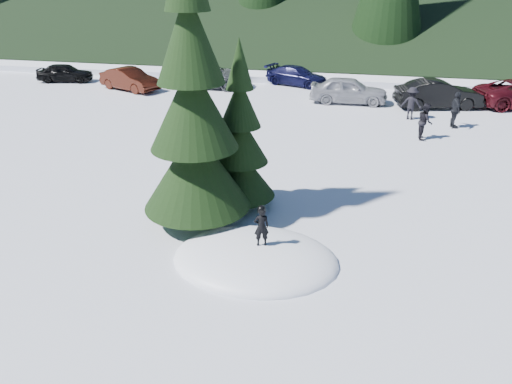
% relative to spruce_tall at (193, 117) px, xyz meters
% --- Properties ---
extents(ground, '(200.00, 200.00, 0.00)m').
position_rel_spruce_tall_xyz_m(ground, '(2.20, -1.80, -3.32)').
color(ground, white).
rests_on(ground, ground).
extents(snow_mound, '(4.48, 3.52, 0.96)m').
position_rel_spruce_tall_xyz_m(snow_mound, '(2.20, -1.80, -3.32)').
color(snow_mound, white).
rests_on(snow_mound, ground).
extents(spruce_tall, '(3.20, 3.20, 8.60)m').
position_rel_spruce_tall_xyz_m(spruce_tall, '(0.00, 0.00, 0.00)').
color(spruce_tall, black).
rests_on(spruce_tall, ground).
extents(spruce_short, '(2.20, 2.20, 5.37)m').
position_rel_spruce_tall_xyz_m(spruce_short, '(1.00, 1.40, -1.22)').
color(spruce_short, black).
rests_on(spruce_short, ground).
extents(child_skier, '(0.46, 0.38, 1.08)m').
position_rel_spruce_tall_xyz_m(child_skier, '(2.35, -1.76, -2.30)').
color(child_skier, black).
rests_on(child_skier, snow_mound).
extents(adult_0, '(0.67, 0.83, 1.64)m').
position_rel_spruce_tall_xyz_m(adult_0, '(7.41, 10.06, -2.50)').
color(adult_0, black).
rests_on(adult_0, ground).
extents(adult_1, '(0.63, 1.10, 1.77)m').
position_rel_spruce_tall_xyz_m(adult_1, '(8.99, 12.19, -2.44)').
color(adult_1, black).
rests_on(adult_1, ground).
extents(adult_2, '(1.17, 0.81, 1.66)m').
position_rel_spruce_tall_xyz_m(adult_2, '(7.00, 13.31, -2.49)').
color(adult_2, black).
rests_on(adult_2, ground).
extents(car_0, '(3.88, 2.18, 1.25)m').
position_rel_spruce_tall_xyz_m(car_0, '(-15.57, 17.79, -2.70)').
color(car_0, black).
rests_on(car_0, ground).
extents(car_1, '(4.43, 2.97, 1.38)m').
position_rel_spruce_tall_xyz_m(car_1, '(-10.11, 16.40, -2.63)').
color(car_1, '#341209').
rests_on(car_1, ground).
extents(car_2, '(5.38, 2.53, 1.49)m').
position_rel_spruce_tall_xyz_m(car_2, '(-5.48, 18.36, -2.58)').
color(car_2, '#4C4F53').
rests_on(car_2, ground).
extents(car_3, '(4.61, 3.10, 1.24)m').
position_rel_spruce_tall_xyz_m(car_3, '(0.09, 20.14, -2.70)').
color(car_3, black).
rests_on(car_3, ground).
extents(car_4, '(4.43, 1.86, 1.50)m').
position_rel_spruce_tall_xyz_m(car_4, '(3.69, 16.05, -2.57)').
color(car_4, '#94959C').
rests_on(car_4, ground).
extents(car_5, '(4.94, 2.72, 1.54)m').
position_rel_spruce_tall_xyz_m(car_5, '(8.61, 16.00, -2.55)').
color(car_5, black).
rests_on(car_5, ground).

